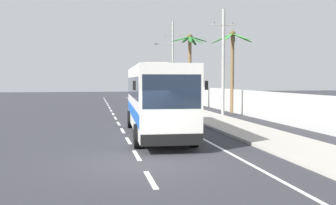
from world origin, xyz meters
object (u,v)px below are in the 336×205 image
utility_pole_mid (223,61)px  pedestrian_near_kerb (186,102)px  palm_nearest (190,57)px  palm_second (232,58)px  coach_bus_foreground (156,97)px  motorcycle_beside_bus (159,109)px  utility_pole_far (172,60)px

utility_pole_mid → pedestrian_near_kerb: bearing=122.3°
palm_nearest → palm_second: (2.38, -5.76, -0.32)m
utility_pole_mid → palm_nearest: size_ratio=1.12×
coach_bus_foreground → motorcycle_beside_bus: coach_bus_foreground is taller
utility_pole_mid → palm_nearest: bearing=92.4°
pedestrian_near_kerb → coach_bus_foreground: bearing=38.3°
utility_pole_mid → palm_second: 3.83m
coach_bus_foreground → utility_pole_far: bearing=76.4°
coach_bus_foreground → pedestrian_near_kerb: (4.67, 12.13, -0.98)m
pedestrian_near_kerb → motorcycle_beside_bus: bearing=14.9°
palm_nearest → pedestrian_near_kerb: bearing=-107.3°
coach_bus_foreground → motorcycle_beside_bus: (1.78, 9.18, -1.34)m
utility_pole_far → palm_nearest: size_ratio=1.37×
utility_pole_far → utility_pole_mid: bearing=-89.7°
palm_second → pedestrian_near_kerb: bearing=178.1°
utility_pole_mid → utility_pole_far: 18.93m
pedestrian_near_kerb → palm_nearest: (1.75, 5.63, 4.16)m
motorcycle_beside_bus → utility_pole_mid: 6.26m
pedestrian_near_kerb → palm_second: bearing=147.4°
pedestrian_near_kerb → utility_pole_far: 16.27m
motorcycle_beside_bus → utility_pole_mid: utility_pole_mid is taller
coach_bus_foreground → palm_second: bearing=53.7°
coach_bus_foreground → utility_pole_mid: 11.34m
motorcycle_beside_bus → utility_pole_far: bearing=75.1°
palm_nearest → utility_pole_far: bearing=88.5°
coach_bus_foreground → utility_pole_mid: (6.80, 8.75, 2.38)m
utility_pole_far → palm_second: (2.11, -15.66, -0.60)m
palm_nearest → palm_second: bearing=-67.6°
palm_second → utility_pole_mid: bearing=-121.7°
palm_second → motorcycle_beside_bus: bearing=-158.2°
coach_bus_foreground → palm_nearest: 19.14m
coach_bus_foreground → utility_pole_mid: size_ratio=1.30×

